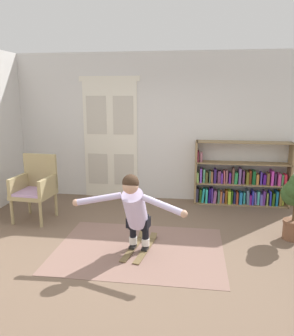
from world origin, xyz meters
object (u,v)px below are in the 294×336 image
skis_pair (140,247)px  person_skier (135,208)px  bookshelf (240,182)px  wicker_chair (35,186)px

skis_pair → person_skier: size_ratio=0.62×
bookshelf → skis_pair: (-1.60, -2.17, -0.43)m
person_skier → skis_pair: bearing=81.2°
person_skier → bookshelf: bearing=55.5°
wicker_chair → skis_pair: wicker_chair is taller
wicker_chair → bookshelf: bearing=19.8°
skis_pair → person_skier: 0.68m
wicker_chair → person_skier: person_skier is taller
skis_pair → bookshelf: bearing=53.5°
wicker_chair → person_skier: (1.91, -1.10, 0.09)m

